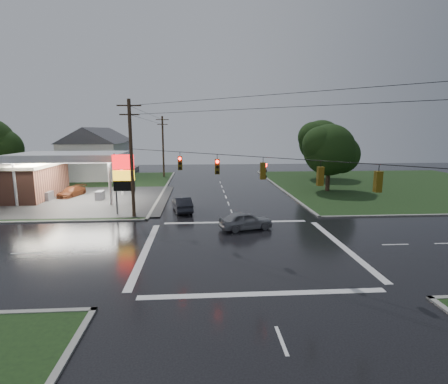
{
  "coord_description": "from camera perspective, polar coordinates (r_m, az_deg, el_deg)",
  "views": [
    {
      "loc": [
        -3.15,
        -23.44,
        8.29
      ],
      "look_at": [
        -1.13,
        5.84,
        3.0
      ],
      "focal_mm": 28.0,
      "sensor_mm": 36.0,
      "label": 1
    }
  ],
  "objects": [
    {
      "name": "tree_ne_far",
      "position": [
        60.95,
        15.66,
        7.86
      ],
      "size": [
        8.46,
        7.2,
        9.8
      ],
      "color": "black",
      "rests_on": "ground"
    },
    {
      "name": "house_near",
      "position": [
        62.17,
        -20.69,
        5.98
      ],
      "size": [
        11.05,
        8.48,
        8.6
      ],
      "color": "silver",
      "rests_on": "ground"
    },
    {
      "name": "utility_pole_n",
      "position": [
        61.83,
        -9.92,
        7.45
      ],
      "size": [
        2.2,
        0.32,
        10.5
      ],
      "color": "#382619",
      "rests_on": "ground"
    },
    {
      "name": "traffic_signals",
      "position": [
        23.7,
        3.77,
        5.82
      ],
      "size": [
        26.87,
        26.87,
        1.47
      ],
      "color": "black",
      "rests_on": "ground"
    },
    {
      "name": "gas_station",
      "position": [
        49.0,
        -31.3,
        2.0
      ],
      "size": [
        26.2,
        18.0,
        5.6
      ],
      "color": "#2D2D2D",
      "rests_on": "ground"
    },
    {
      "name": "car_crossing",
      "position": [
        29.4,
        3.56,
        -4.63
      ],
      "size": [
        4.79,
        2.88,
        1.53
      ],
      "primitive_type": "imported",
      "rotation": [
        0.0,
        0.0,
        1.83
      ],
      "color": "gray",
      "rests_on": "ground"
    },
    {
      "name": "grass_ne",
      "position": [
        57.98,
        26.29,
        0.98
      ],
      "size": [
        36.0,
        36.0,
        0.08
      ],
      "primitive_type": "cube",
      "color": "black",
      "rests_on": "ground"
    },
    {
      "name": "grass_nw",
      "position": [
        55.08,
        -28.4,
        0.37
      ],
      "size": [
        36.0,
        36.0,
        0.08
      ],
      "primitive_type": "cube",
      "color": "black",
      "rests_on": "ground"
    },
    {
      "name": "ground",
      "position": [
        25.06,
        3.55,
        -9.12
      ],
      "size": [
        120.0,
        120.0,
        0.0
      ],
      "primitive_type": "plane",
      "color": "black",
      "rests_on": "ground"
    },
    {
      "name": "tree_ne_near",
      "position": [
        48.69,
        16.98,
        6.57
      ],
      "size": [
        7.99,
        6.8,
        8.98
      ],
      "color": "black",
      "rests_on": "ground"
    },
    {
      "name": "car_north",
      "position": [
        35.88,
        -6.85,
        -1.98
      ],
      "size": [
        2.44,
        4.79,
        1.51
      ],
      "primitive_type": "imported",
      "rotation": [
        0.0,
        0.0,
        3.33
      ],
      "color": "black",
      "rests_on": "ground"
    },
    {
      "name": "utility_pole_nw",
      "position": [
        33.64,
        -14.88,
        5.5
      ],
      "size": [
        2.2,
        0.32,
        11.0
      ],
      "color": "#382619",
      "rests_on": "ground"
    },
    {
      "name": "pylon_sign",
      "position": [
        34.99,
        -16.06,
        2.79
      ],
      "size": [
        2.0,
        0.35,
        6.0
      ],
      "color": "#59595E",
      "rests_on": "ground"
    },
    {
      "name": "house_far",
      "position": [
        73.97,
        -18.79,
        6.67
      ],
      "size": [
        11.05,
        8.48,
        8.6
      ],
      "color": "silver",
      "rests_on": "ground"
    },
    {
      "name": "car_pump",
      "position": [
        47.32,
        -23.63,
        0.05
      ],
      "size": [
        2.84,
        4.69,
        1.27
      ],
      "primitive_type": "imported",
      "rotation": [
        0.0,
        0.0,
        -0.26
      ],
      "color": "#502512",
      "rests_on": "ground"
    }
  ]
}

